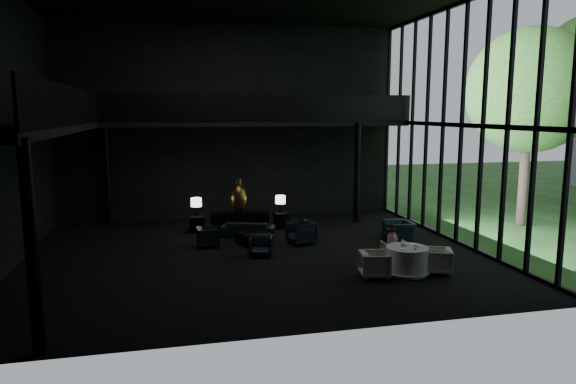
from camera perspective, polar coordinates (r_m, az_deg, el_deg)
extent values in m
cube|color=black|center=(16.26, -3.57, -6.96)|extent=(14.00, 12.00, 0.02)
cube|color=black|center=(21.59, -6.28, 7.69)|extent=(14.00, 0.04, 8.00)
cube|color=black|center=(9.77, 1.96, 6.33)|extent=(14.00, 0.04, 8.00)
cube|color=black|center=(16.09, -29.30, 6.22)|extent=(0.04, 12.00, 8.00)
cube|color=black|center=(15.84, -25.81, 6.44)|extent=(2.00, 12.00, 0.25)
cube|color=black|center=(20.74, -3.18, 7.68)|extent=(12.00, 2.00, 0.25)
cube|color=black|center=(15.64, -22.35, 8.84)|extent=(0.06, 12.00, 1.00)
cube|color=black|center=(19.75, -2.70, 9.36)|extent=(12.00, 0.06, 1.00)
cylinder|color=black|center=(10.35, -26.59, -5.68)|extent=(0.24, 0.24, 4.00)
cylinder|color=black|center=(21.43, -19.50, 1.86)|extent=(0.24, 0.24, 4.00)
cylinder|color=black|center=(20.91, 7.66, 2.13)|extent=(0.24, 0.24, 4.00)
cylinder|color=#382D23|center=(22.14, 24.80, 2.93)|extent=(0.36, 0.36, 4.90)
sphere|color=#2B5E21|center=(22.07, 25.28, 10.17)|extent=(4.80, 4.80, 4.80)
cube|color=black|center=(19.56, -5.38, -3.21)|extent=(2.18, 0.50, 0.69)
ellipsoid|color=#AA7022|center=(19.60, -5.50, -0.64)|extent=(0.66, 0.66, 1.02)
cylinder|color=#AA7022|center=(19.50, -5.52, 1.14)|extent=(0.23, 0.23, 0.21)
cube|color=black|center=(19.54, -10.09, -3.48)|extent=(0.53, 0.53, 0.59)
cylinder|color=black|center=(19.53, -10.14, -2.09)|extent=(0.12, 0.12, 0.35)
cylinder|color=white|center=(19.46, -10.16, -1.12)|extent=(0.40, 0.40, 0.32)
cube|color=black|center=(19.82, -0.78, -3.16)|extent=(0.54, 0.54, 0.59)
cylinder|color=black|center=(19.83, -0.85, -1.78)|extent=(0.12, 0.12, 0.34)
cylinder|color=white|center=(19.77, -0.85, -0.85)|extent=(0.39, 0.39, 0.31)
imported|color=#1D2F32|center=(18.49, -4.46, -3.93)|extent=(1.81, 1.02, 0.68)
imported|color=black|center=(17.29, -8.83, -4.93)|extent=(0.64, 0.68, 0.67)
imported|color=black|center=(17.46, 1.46, -4.27)|extent=(1.03, 1.07, 0.92)
imported|color=#10272A|center=(16.00, -3.03, -6.01)|extent=(0.76, 0.73, 0.65)
imported|color=black|center=(18.36, 12.21, -3.96)|extent=(0.65, 0.97, 0.83)
cube|color=black|center=(17.48, -3.89, -5.13)|extent=(1.17, 1.17, 0.42)
cylinder|color=white|center=(14.68, 13.06, -7.40)|extent=(1.15, 1.15, 0.75)
cone|color=white|center=(14.78, 13.02, -8.61)|extent=(1.31, 1.31, 0.10)
imported|color=#BCAB97|center=(15.49, 11.88, -6.60)|extent=(0.70, 0.66, 0.70)
imported|color=beige|center=(14.95, 16.27, -7.23)|extent=(0.91, 0.93, 0.75)
imported|color=beige|center=(14.19, 9.61, -7.80)|extent=(0.83, 0.87, 0.78)
cylinder|color=#CB7B93|center=(15.49, 11.48, -5.44)|extent=(0.28, 0.28, 0.40)
sphere|color=#D8A884|center=(15.42, 11.51, -4.37)|extent=(0.20, 0.20, 0.20)
ellipsoid|color=black|center=(15.41, 11.52, -4.26)|extent=(0.21, 0.21, 0.14)
cylinder|color=white|center=(14.37, 12.60, -6.16)|extent=(0.27, 0.27, 0.01)
cylinder|color=white|center=(14.89, 13.59, -5.67)|extent=(0.23, 0.23, 0.01)
cylinder|color=white|center=(14.65, 14.32, -5.93)|extent=(0.15, 0.15, 0.01)
cylinder|color=white|center=(14.66, 14.05, -5.76)|extent=(0.10, 0.10, 0.07)
ellipsoid|color=white|center=(14.67, 12.74, -5.70)|extent=(0.18, 0.18, 0.09)
cylinder|color=#99999E|center=(14.33, 13.96, -6.13)|extent=(0.07, 0.07, 0.07)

